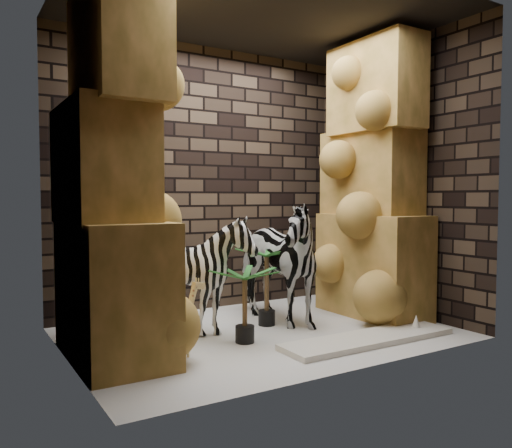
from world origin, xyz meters
TOP-DOWN VIEW (x-y plane):
  - floor at (0.00, 0.00)m, footprint 3.50×3.50m
  - ceiling at (0.00, 0.00)m, footprint 3.50×3.50m
  - wall_back at (0.00, 1.25)m, footprint 3.50×0.00m
  - wall_front at (0.00, -1.25)m, footprint 3.50×0.00m
  - wall_left at (-1.75, 0.00)m, footprint 0.00×3.00m
  - wall_right at (1.75, 0.00)m, footprint 0.00×3.00m
  - rock_pillar_left at (-1.40, 0.00)m, footprint 0.68×1.30m
  - rock_pillar_right at (1.42, 0.00)m, footprint 0.58×1.25m
  - zebra_right at (0.30, 0.30)m, footprint 0.73×1.27m
  - zebra_left at (-0.53, 0.28)m, footprint 1.16×1.32m
  - giraffe_toy at (-0.99, -0.31)m, footprint 0.35×0.19m
  - palm_front at (0.20, 0.23)m, footprint 0.36×0.36m
  - palm_back at (-0.30, -0.19)m, footprint 0.36×0.36m
  - surfboard at (0.66, -0.74)m, footprint 1.73×0.44m

SIDE VIEW (x-z plane):
  - floor at x=0.00m, z-range 0.00..0.00m
  - surfboard at x=0.66m, z-range 0.00..0.05m
  - giraffe_toy at x=-0.99m, z-range 0.00..0.64m
  - palm_back at x=-0.30m, z-range 0.00..0.67m
  - palm_front at x=0.20m, z-range 0.00..0.80m
  - zebra_left at x=-0.53m, z-range 0.00..1.02m
  - zebra_right at x=0.30m, z-range 0.00..1.46m
  - wall_back at x=0.00m, z-range -0.25..3.25m
  - wall_front at x=0.00m, z-range -0.25..3.25m
  - wall_left at x=-1.75m, z-range 0.00..3.00m
  - wall_right at x=1.75m, z-range 0.00..3.00m
  - rock_pillar_left at x=-1.40m, z-range 0.00..3.00m
  - rock_pillar_right at x=1.42m, z-range 0.00..3.00m
  - ceiling at x=0.00m, z-range 3.00..3.00m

